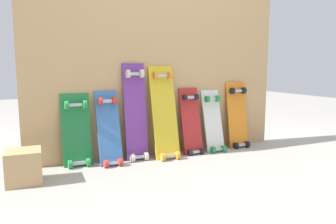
# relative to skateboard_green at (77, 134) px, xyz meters

# --- Properties ---
(ground_plane) EXTENTS (12.00, 12.00, 0.00)m
(ground_plane) POSITION_rel_skateboard_green_xyz_m (0.76, 0.01, -0.26)
(ground_plane) COLOR #9E9991
(plywood_wall_panel) EXTENTS (2.34, 0.04, 1.71)m
(plywood_wall_panel) POSITION_rel_skateboard_green_xyz_m (0.76, 0.08, 0.60)
(plywood_wall_panel) COLOR tan
(plywood_wall_panel) RESTS_ON ground
(skateboard_green) EXTENTS (0.22, 0.16, 0.63)m
(skateboard_green) POSITION_rel_skateboard_green_xyz_m (0.00, 0.00, 0.00)
(skateboard_green) COLOR #1E7238
(skateboard_green) RESTS_ON ground
(skateboard_blue) EXTENTS (0.18, 0.25, 0.66)m
(skateboard_blue) POSITION_rel_skateboard_green_xyz_m (0.25, -0.05, 0.01)
(skateboard_blue) COLOR #386BAD
(skateboard_blue) RESTS_ON ground
(skateboard_purple) EXTENTS (0.19, 0.18, 0.87)m
(skateboard_purple) POSITION_rel_skateboard_green_xyz_m (0.49, -0.01, 0.12)
(skateboard_purple) COLOR #6B338C
(skateboard_purple) RESTS_ON ground
(skateboard_yellow) EXTENTS (0.22, 0.27, 0.85)m
(skateboard_yellow) POSITION_rel_skateboard_green_xyz_m (0.73, -0.05, 0.11)
(skateboard_yellow) COLOR gold
(skateboard_yellow) RESTS_ON ground
(skateboard_red) EXTENTS (0.19, 0.21, 0.66)m
(skateboard_red) POSITION_rel_skateboard_green_xyz_m (1.01, -0.03, 0.00)
(skateboard_red) COLOR #B22626
(skateboard_red) RESTS_ON ground
(skateboard_white) EXTENTS (0.18, 0.22, 0.63)m
(skateboard_white) POSITION_rel_skateboard_green_xyz_m (1.24, -0.04, -0.01)
(skateboard_white) COLOR silver
(skateboard_white) RESTS_ON ground
(skateboard_orange) EXTENTS (0.21, 0.18, 0.70)m
(skateboard_orange) POSITION_rel_skateboard_green_xyz_m (1.53, -0.01, 0.03)
(skateboard_orange) COLOR orange
(skateboard_orange) RESTS_ON ground
(wooden_crate) EXTENTS (0.23, 0.23, 0.23)m
(wooden_crate) POSITION_rel_skateboard_green_xyz_m (-0.39, -0.26, -0.14)
(wooden_crate) COLOR tan
(wooden_crate) RESTS_ON ground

